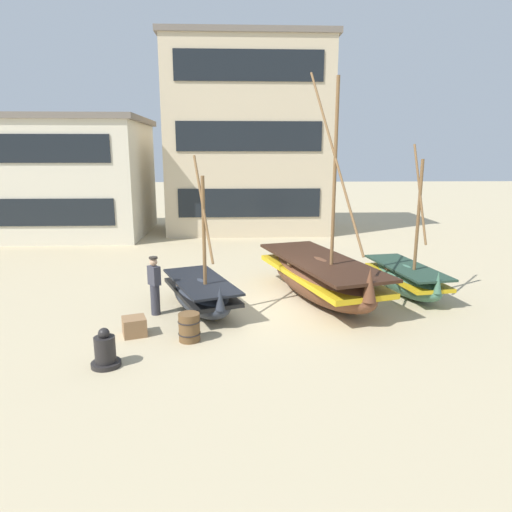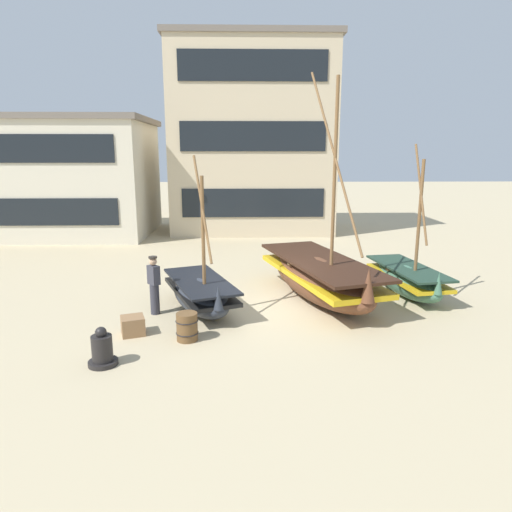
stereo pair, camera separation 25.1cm
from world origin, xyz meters
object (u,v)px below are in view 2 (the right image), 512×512
(fisherman_by_hull, at_px, (154,286))
(wooden_barrel, at_px, (187,327))
(fishing_boat_centre_large, at_px, (320,277))
(fishing_boat_far_right, at_px, (407,279))
(fishing_boat_near_left, at_px, (201,293))
(cargo_crate, at_px, (133,326))
(harbor_building_main, at_px, (252,138))
(harbor_building_annex, at_px, (50,177))
(capstan_winch, at_px, (102,350))

(fisherman_by_hull, distance_m, wooden_barrel, 2.29)
(fishing_boat_centre_large, distance_m, fisherman_by_hull, 5.10)
(fishing_boat_far_right, distance_m, fisherman_by_hull, 7.99)
(fishing_boat_near_left, height_order, fishing_boat_far_right, fishing_boat_far_right)
(cargo_crate, bearing_deg, harbor_building_main, 78.44)
(fishing_boat_centre_large, relative_size, harbor_building_annex, 0.61)
(cargo_crate, relative_size, harbor_building_annex, 0.05)
(fishing_boat_far_right, relative_size, wooden_barrel, 6.82)
(fisherman_by_hull, height_order, wooden_barrel, fisherman_by_hull)
(fishing_boat_far_right, height_order, harbor_building_annex, harbor_building_annex)
(fishing_boat_centre_large, bearing_deg, fishing_boat_near_left, -165.04)
(fishing_boat_far_right, xyz_separation_m, harbor_building_main, (-4.79, 13.02, 4.79))
(fishing_boat_far_right, bearing_deg, harbor_building_main, 110.19)
(fishing_boat_near_left, distance_m, fishing_boat_far_right, 6.67)
(capstan_winch, bearing_deg, harbor_building_main, 78.75)
(wooden_barrel, distance_m, harbor_building_annex, 18.26)
(fishing_boat_near_left, distance_m, harbor_building_main, 15.23)
(fishing_boat_near_left, bearing_deg, fishing_boat_far_right, 11.41)
(capstan_winch, relative_size, harbor_building_annex, 0.08)
(wooden_barrel, bearing_deg, fishing_boat_centre_large, 40.08)
(fishing_boat_near_left, relative_size, harbor_building_annex, 0.39)
(fishing_boat_far_right, bearing_deg, fisherman_by_hull, -168.39)
(wooden_barrel, bearing_deg, fisherman_by_hull, 120.80)
(fishing_boat_centre_large, xyz_separation_m, harbor_building_annex, (-13.16, 12.22, 2.48))
(fishing_boat_centre_large, xyz_separation_m, fisherman_by_hull, (-4.93, -1.26, 0.12))
(fishing_boat_far_right, bearing_deg, fishing_boat_centre_large, -173.21)
(fisherman_by_hull, bearing_deg, harbor_building_main, 78.31)
(fishing_boat_near_left, height_order, wooden_barrel, fishing_boat_near_left)
(fishing_boat_centre_large, relative_size, fishing_boat_far_right, 1.45)
(fishing_boat_far_right, relative_size, harbor_building_annex, 0.42)
(fishing_boat_centre_large, height_order, wooden_barrel, fishing_boat_centre_large)
(harbor_building_main, bearing_deg, cargo_crate, -101.56)
(fishing_boat_centre_large, xyz_separation_m, capstan_winch, (-5.46, -4.49, -0.37))
(fishing_boat_near_left, distance_m, fishing_boat_centre_large, 3.79)
(fishing_boat_centre_large, height_order, harbor_building_main, harbor_building_main)
(fisherman_by_hull, relative_size, cargo_crate, 3.01)
(fishing_boat_far_right, xyz_separation_m, wooden_barrel, (-6.67, -3.53, -0.18))
(fishing_boat_centre_large, bearing_deg, harbor_building_annex, 137.11)
(wooden_barrel, distance_m, cargo_crate, 1.49)
(capstan_winch, distance_m, cargo_crate, 1.73)
(wooden_barrel, bearing_deg, cargo_crate, 164.09)
(fishing_boat_far_right, distance_m, cargo_crate, 8.68)
(wooden_barrel, distance_m, harbor_building_main, 17.39)
(harbor_building_main, height_order, harbor_building_annex, harbor_building_main)
(fishing_boat_near_left, xyz_separation_m, cargo_crate, (-1.55, -1.80, -0.28))
(fisherman_by_hull, distance_m, harbor_building_main, 15.60)
(fishing_boat_near_left, distance_m, wooden_barrel, 2.22)
(fishing_boat_near_left, height_order, fishing_boat_centre_large, fishing_boat_centre_large)
(wooden_barrel, xyz_separation_m, cargo_crate, (-1.42, 0.41, -0.12))
(fisherman_by_hull, bearing_deg, cargo_crate, -100.31)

